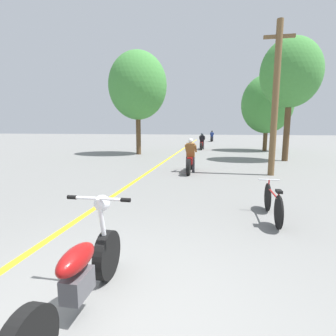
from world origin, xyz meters
TOP-DOWN VIEW (x-y plane):
  - ground_plane at (0.00, 0.00)m, footprint 120.00×120.00m
  - lane_stripe_center at (-1.70, 12.04)m, footprint 0.14×48.00m
  - utility_pole at (3.21, 8.57)m, footprint 1.10×0.24m
  - roadside_tree_right_near at (4.86, 13.29)m, footprint 3.17×2.85m
  - roadside_tree_right_far at (4.85, 19.48)m, footprint 3.88×3.49m
  - roadside_tree_left at (-4.16, 15.20)m, footprint 3.88×3.49m
  - motorcycle_foreground at (-0.25, 0.09)m, footprint 0.76×2.04m
  - motorcycle_rider_lead at (0.03, 8.71)m, footprint 0.50×2.17m
  - motorcycle_rider_mid at (-0.09, 19.98)m, footprint 0.50×2.16m
  - motorcycle_rider_far at (0.53, 31.95)m, footprint 0.50×2.01m
  - bicycle_parked at (2.24, 3.37)m, footprint 0.44×1.71m

SIDE VIEW (x-z plane):
  - ground_plane at x=0.00m, z-range 0.00..0.00m
  - lane_stripe_center at x=-1.70m, z-range 0.00..0.01m
  - bicycle_parked at x=2.24m, z-range -0.03..0.72m
  - motorcycle_foreground at x=-0.25m, z-range -0.13..0.98m
  - motorcycle_rider_mid at x=-0.09m, z-range -0.17..1.19m
  - motorcycle_rider_far at x=0.53m, z-range -0.17..1.22m
  - motorcycle_rider_lead at x=0.03m, z-range -0.18..1.24m
  - utility_pole at x=3.21m, z-range 0.09..5.82m
  - roadside_tree_right_far at x=4.85m, z-range 0.68..6.51m
  - roadside_tree_left at x=-4.16m, z-range 1.16..7.97m
  - roadside_tree_right_near at x=4.86m, z-range 1.41..7.95m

